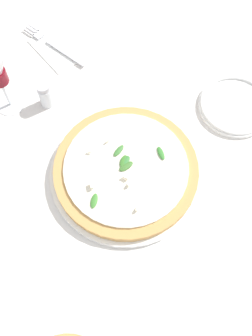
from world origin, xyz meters
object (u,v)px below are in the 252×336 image
object	(u,v)px
fork	(55,45)
side_plate_white	(234,105)
shaker_pepper	(47,94)
pizza_arugula_main	(126,171)

from	to	relation	value
fork	side_plate_white	size ratio (longest dim) A/B	1.19
fork	shaker_pepper	size ratio (longest dim) A/B	2.99
side_plate_white	shaker_pepper	bearing A→B (deg)	50.43
fork	side_plate_white	distance (m)	0.47
side_plate_white	fork	bearing A→B (deg)	29.53
pizza_arugula_main	shaker_pepper	size ratio (longest dim) A/B	4.87
pizza_arugula_main	shaker_pepper	world-z (taller)	shaker_pepper
pizza_arugula_main	side_plate_white	xyz separation A→B (m)	(-0.02, -0.31, -0.01)
pizza_arugula_main	side_plate_white	distance (m)	0.31
pizza_arugula_main	shaker_pepper	distance (m)	0.26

